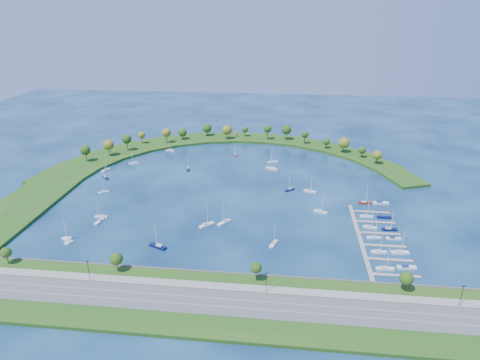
# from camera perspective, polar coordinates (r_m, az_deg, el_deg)

# --- Properties ---
(ground) EXTENTS (700.00, 700.00, 0.00)m
(ground) POSITION_cam_1_polar(r_m,az_deg,el_deg) (289.92, -1.09, -1.06)
(ground) COLOR #071B3F
(ground) RESTS_ON ground
(south_shoreline) EXTENTS (420.00, 43.10, 11.60)m
(south_shoreline) POSITION_cam_1_polar(r_m,az_deg,el_deg) (184.86, -6.25, -16.05)
(south_shoreline) COLOR #1C5215
(south_shoreline) RESTS_ON ground
(breakwater) EXTENTS (286.74, 247.64, 2.00)m
(breakwater) POSITION_cam_1_polar(r_m,az_deg,el_deg) (342.48, -7.74, 2.68)
(breakwater) COLOR #1C5215
(breakwater) RESTS_ON ground
(breakwater_trees) EXTENTS (237.91, 91.37, 14.37)m
(breakwater_trees) POSITION_cam_1_polar(r_m,az_deg,el_deg) (369.73, -2.02, 5.93)
(breakwater_trees) COLOR #382314
(breakwater_trees) RESTS_ON breakwater
(harbor_tower) EXTENTS (2.60, 2.60, 4.77)m
(harbor_tower) POSITION_cam_1_polar(r_m,az_deg,el_deg) (399.67, -0.62, 6.30)
(harbor_tower) COLOR gray
(harbor_tower) RESTS_ON breakwater
(dock_system) EXTENTS (24.28, 82.00, 1.60)m
(dock_system) POSITION_cam_1_polar(r_m,az_deg,el_deg) (238.30, 17.84, -7.69)
(dock_system) COLOR gray
(dock_system) RESTS_ON ground
(moored_boat_0) EXTENTS (8.94, 4.46, 12.66)m
(moored_boat_0) POSITION_cam_1_polar(r_m,az_deg,el_deg) (286.64, 9.57, -1.48)
(moored_boat_0) COLOR white
(moored_boat_0) RESTS_ON ground
(moored_boat_1) EXTENTS (8.84, 5.55, 12.61)m
(moored_boat_1) POSITION_cam_1_polar(r_m,az_deg,el_deg) (338.04, 4.51, 2.54)
(moored_boat_1) COLOR white
(moored_boat_1) RESTS_ON ground
(moored_boat_2) EXTENTS (6.56, 6.39, 10.52)m
(moored_boat_2) POSITION_cam_1_polar(r_m,az_deg,el_deg) (321.20, -17.95, 0.37)
(moored_boat_2) COLOR #0A0F40
(moored_boat_2) RESTS_ON ground
(moored_boat_3) EXTENTS (3.93, 7.96, 11.27)m
(moored_boat_3) POSITION_cam_1_polar(r_m,az_deg,el_deg) (242.94, -22.52, -7.64)
(moored_boat_3) COLOR white
(moored_boat_3) RESTS_ON ground
(moored_boat_4) EXTENTS (8.12, 4.69, 11.53)m
(moored_boat_4) POSITION_cam_1_polar(r_m,az_deg,el_deg) (345.16, -14.36, 2.31)
(moored_boat_4) COLOR white
(moored_boat_4) RESTS_ON ground
(moored_boat_5) EXTENTS (4.04, 7.18, 10.18)m
(moored_boat_5) POSITION_cam_1_polar(r_m,az_deg,el_deg) (353.73, -0.67, 3.52)
(moored_boat_5) COLOR maroon
(moored_boat_5) RESTS_ON ground
(moored_boat_6) EXTENTS (4.47, 8.01, 11.35)m
(moored_boat_6) POSITION_cam_1_polar(r_m,az_deg,el_deg) (324.23, -7.15, 1.54)
(moored_boat_6) COLOR #0A0F40
(moored_boat_6) RESTS_ON ground
(moored_boat_7) EXTENTS (8.78, 5.19, 12.48)m
(moored_boat_7) POSITION_cam_1_polar(r_m,az_deg,el_deg) (259.63, 10.96, -4.22)
(moored_boat_7) COLOR white
(moored_boat_7) RESTS_ON ground
(moored_boat_8) EXTENTS (5.40, 8.42, 12.04)m
(moored_boat_8) POSITION_cam_1_polar(r_m,az_deg,el_deg) (336.15, -17.90, 1.36)
(moored_boat_8) COLOR white
(moored_boat_8) RESTS_ON ground
(moored_boat_9) EXTENTS (7.42, 8.84, 13.36)m
(moored_boat_9) POSITION_cam_1_polar(r_m,az_deg,el_deg) (242.77, -2.19, -5.77)
(moored_boat_9) COLOR white
(moored_boat_9) RESTS_ON ground
(moored_boat_10) EXTENTS (8.02, 5.87, 11.70)m
(moored_boat_10) POSITION_cam_1_polar(r_m,az_deg,el_deg) (243.85, -22.57, -7.53)
(moored_boat_10) COLOR white
(moored_boat_10) RESTS_ON ground
(moored_boat_11) EXTENTS (6.95, 5.84, 10.51)m
(moored_boat_11) POSITION_cam_1_polar(r_m,az_deg,el_deg) (296.48, -18.21, -1.52)
(moored_boat_11) COLOR white
(moored_boat_11) RESTS_ON ground
(moored_boat_12) EXTENTS (3.63, 7.68, 10.88)m
(moored_boat_12) POSITION_cam_1_polar(r_m,az_deg,el_deg) (257.28, -18.74, -5.35)
(moored_boat_12) COLOR white
(moored_boat_12) RESTS_ON ground
(moored_boat_13) EXTENTS (7.02, 6.72, 11.17)m
(moored_boat_13) POSITION_cam_1_polar(r_m,az_deg,el_deg) (287.37, 6.86, -1.26)
(moored_boat_13) COLOR #0A0F40
(moored_boat_13) RESTS_ON ground
(moored_boat_14) EXTENTS (8.04, 3.61, 11.41)m
(moored_boat_14) POSITION_cam_1_polar(r_m,az_deg,el_deg) (370.31, -9.52, 4.08)
(moored_boat_14) COLOR white
(moored_boat_14) RESTS_ON ground
(moored_boat_15) EXTENTS (9.98, 6.34, 14.26)m
(moored_boat_15) POSITION_cam_1_polar(r_m,az_deg,el_deg) (223.85, -11.18, -8.85)
(moored_boat_15) COLOR #0A0F40
(moored_boat_15) RESTS_ON ground
(moored_boat_16) EXTENTS (7.60, 2.41, 11.05)m
(moored_boat_16) POSITION_cam_1_polar(r_m,az_deg,el_deg) (262.76, -18.48, -4.71)
(moored_boat_16) COLOR white
(moored_boat_16) RESTS_ON ground
(moored_boat_17) EXTENTS (4.81, 8.08, 11.48)m
(moored_boat_17) POSITION_cam_1_polar(r_m,az_deg,el_deg) (222.72, 4.64, -8.65)
(moored_boat_17) COLOR white
(moored_boat_17) RESTS_ON ground
(moored_boat_18) EXTENTS (8.66, 8.69, 14.09)m
(moored_boat_18) POSITION_cam_1_polar(r_m,az_deg,el_deg) (240.59, -4.59, -6.10)
(moored_boat_18) COLOR white
(moored_boat_18) RESTS_ON ground
(moored_boat_19) EXTENTS (9.93, 6.46, 14.22)m
(moored_boat_19) POSITION_cam_1_polar(r_m,az_deg,el_deg) (323.39, 4.41, 1.61)
(moored_boat_19) COLOR white
(moored_boat_19) RESTS_ON ground
(docked_boat_0) EXTENTS (8.74, 3.28, 12.55)m
(docked_boat_0) POSITION_cam_1_polar(r_m,az_deg,el_deg) (214.41, 19.27, -11.34)
(docked_boat_0) COLOR white
(docked_boat_0) RESTS_ON ground
(docked_boat_1) EXTENTS (9.38, 3.60, 1.87)m
(docked_boat_1) POSITION_cam_1_polar(r_m,az_deg,el_deg) (219.02, 21.85, -11.05)
(docked_boat_1) COLOR white
(docked_boat_1) RESTS_ON ground
(docked_boat_2) EXTENTS (8.13, 2.89, 11.72)m
(docked_boat_2) POSITION_cam_1_polar(r_m,az_deg,el_deg) (226.79, 18.51, -9.26)
(docked_boat_2) COLOR white
(docked_boat_2) RESTS_ON ground
(docked_boat_3) EXTENTS (9.21, 3.46, 13.21)m
(docked_boat_3) POSITION_cam_1_polar(r_m,az_deg,el_deg) (229.71, 21.07, -9.20)
(docked_boat_3) COLOR white
(docked_boat_3) RESTS_ON ground
(docked_boat_4) EXTENTS (7.64, 3.03, 10.93)m
(docked_boat_4) POSITION_cam_1_polar(r_m,az_deg,el_deg) (239.08, 17.86, -7.44)
(docked_boat_4) COLOR white
(docked_boat_4) RESTS_ON ground
(docked_boat_5) EXTENTS (7.93, 2.38, 1.61)m
(docked_boat_5) POSITION_cam_1_polar(r_m,az_deg,el_deg) (241.74, 20.29, -7.52)
(docked_boat_5) COLOR white
(docked_boat_5) RESTS_ON ground
(docked_boat_6) EXTENTS (8.09, 3.40, 11.53)m
(docked_boat_6) POSITION_cam_1_polar(r_m,az_deg,el_deg) (248.95, 17.40, -6.13)
(docked_boat_6) COLOR white
(docked_boat_6) RESTS_ON ground
(docked_boat_7) EXTENTS (8.56, 2.87, 12.39)m
(docked_boat_7) POSITION_cam_1_polar(r_m,az_deg,el_deg) (250.12, 19.82, -6.32)
(docked_boat_7) COLOR #0A0F40
(docked_boat_7) RESTS_ON ground
(docked_boat_8) EXTENTS (7.61, 2.42, 11.07)m
(docked_boat_8) POSITION_cam_1_polar(r_m,az_deg,el_deg) (260.68, 16.90, -4.73)
(docked_boat_8) COLOR white
(docked_boat_8) RESTS_ON ground
(docked_boat_9) EXTENTS (8.17, 2.40, 1.66)m
(docked_boat_9) POSITION_cam_1_polar(r_m,az_deg,el_deg) (263.16, 19.13, -4.82)
(docked_boat_9) COLOR #0A0F40
(docked_boat_9) RESTS_ON ground
(docked_boat_10) EXTENTS (8.13, 2.67, 11.79)m
(docked_boat_10) POSITION_cam_1_polar(r_m,az_deg,el_deg) (278.10, 16.76, -2.94)
(docked_boat_10) COLOR maroon
(docked_boat_10) RESTS_ON ground
(docked_boat_11) EXTENTS (9.99, 3.28, 2.01)m
(docked_boat_11) POSITION_cam_1_polar(r_m,az_deg,el_deg) (280.85, 18.72, -2.98)
(docked_boat_11) COLOR white
(docked_boat_11) RESTS_ON ground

